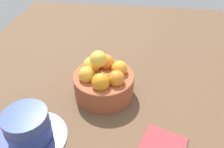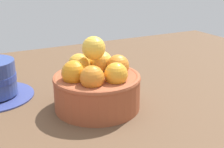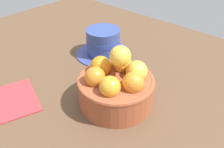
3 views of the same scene
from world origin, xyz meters
The scene contains 4 objects.
ground_plane centered at (0.00, 0.00, -2.30)cm, with size 123.27×87.62×4.60cm, color brown.
terracotta_bowl centered at (0.03, -0.08, 4.27)cm, with size 14.92×14.92×12.37cm.
coffee_cup centered at (15.61, -12.81, 3.22)cm, with size 14.81×14.81×7.10cm.
folded_napkin centered at (15.96, 13.53, 0.30)cm, with size 11.86×8.55×0.60cm, color #B23338.
Camera 3 is at (-24.20, 28.22, 32.50)cm, focal length 38.53 mm.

